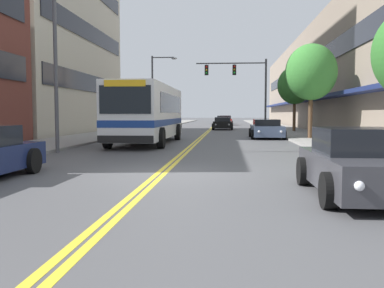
# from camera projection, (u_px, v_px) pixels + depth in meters

# --- Properties ---
(ground_plane) EXTENTS (240.00, 240.00, 0.00)m
(ground_plane) POSITION_uv_depth(u_px,v_px,m) (212.00, 128.00, 48.48)
(ground_plane) COLOR #4C4C4F
(sidewalk_left) EXTENTS (3.92, 106.00, 0.12)m
(sidewalk_left) POSITION_uv_depth(u_px,v_px,m) (147.00, 127.00, 49.10)
(sidewalk_left) COLOR gray
(sidewalk_left) RESTS_ON ground_plane
(sidewalk_right) EXTENTS (3.92, 106.00, 0.12)m
(sidewalk_right) POSITION_uv_depth(u_px,v_px,m) (278.00, 128.00, 47.86)
(sidewalk_right) COLOR gray
(sidewalk_right) RESTS_ON ground_plane
(centre_line) EXTENTS (0.34, 106.00, 0.01)m
(centre_line) POSITION_uv_depth(u_px,v_px,m) (212.00, 128.00, 48.48)
(centre_line) COLOR yellow
(centre_line) RESTS_ON ground_plane
(storefront_row_right) EXTENTS (9.10, 68.00, 10.31)m
(storefront_row_right) POSITION_uv_depth(u_px,v_px,m) (336.00, 82.00, 46.98)
(storefront_row_right) COLOR gray
(storefront_row_right) RESTS_ON ground_plane
(city_bus) EXTENTS (2.87, 10.76, 3.13)m
(city_bus) POSITION_uv_depth(u_px,v_px,m) (149.00, 111.00, 23.77)
(city_bus) COLOR silver
(city_bus) RESTS_ON ground_plane
(car_silver_parked_left_mid) EXTENTS (2.10, 4.76, 1.38)m
(car_silver_parked_left_mid) POSITION_uv_depth(u_px,v_px,m) (156.00, 125.00, 36.25)
(car_silver_parked_left_mid) COLOR #B7B7BC
(car_silver_parked_left_mid) RESTS_ON ground_plane
(car_white_parked_left_far) EXTENTS (2.19, 4.86, 1.35)m
(car_white_parked_left_far) POSITION_uv_depth(u_px,v_px,m) (170.00, 123.00, 44.69)
(car_white_parked_left_far) COLOR white
(car_white_parked_left_far) RESTS_ON ground_plane
(car_dark_grey_parked_right_foreground) EXTENTS (1.97, 4.14, 1.35)m
(car_dark_grey_parked_right_foreground) POSITION_uv_depth(u_px,v_px,m) (359.00, 165.00, 8.50)
(car_dark_grey_parked_right_foreground) COLOR #38383D
(car_dark_grey_parked_right_foreground) RESTS_ON ground_plane
(car_slate_blue_parked_right_mid) EXTENTS (2.18, 4.91, 1.25)m
(car_slate_blue_parked_right_mid) POSITION_uv_depth(u_px,v_px,m) (266.00, 129.00, 28.54)
(car_slate_blue_parked_right_mid) COLOR #475675
(car_slate_blue_parked_right_mid) RESTS_ON ground_plane
(car_red_moving_lead) EXTENTS (2.08, 4.21, 1.37)m
(car_red_moving_lead) POSITION_uv_depth(u_px,v_px,m) (225.00, 121.00, 61.13)
(car_red_moving_lead) COLOR maroon
(car_red_moving_lead) RESTS_ON ground_plane
(car_charcoal_moving_second) EXTENTS (2.16, 4.76, 1.30)m
(car_charcoal_moving_second) POSITION_uv_depth(u_px,v_px,m) (222.00, 120.00, 69.92)
(car_charcoal_moving_second) COLOR #232328
(car_charcoal_moving_second) RESTS_ON ground_plane
(car_black_moving_third) EXTENTS (2.11, 4.21, 1.26)m
(car_black_moving_third) POSITION_uv_depth(u_px,v_px,m) (223.00, 124.00, 43.97)
(car_black_moving_third) COLOR black
(car_black_moving_third) RESTS_ON ground_plane
(traffic_signal_mast) EXTENTS (6.38, 0.38, 6.54)m
(traffic_signal_mast) POSITION_uv_depth(u_px,v_px,m) (242.00, 80.00, 38.62)
(traffic_signal_mast) COLOR #47474C
(traffic_signal_mast) RESTS_ON ground_plane
(street_lamp_left_near) EXTENTS (2.07, 0.28, 8.84)m
(street_lamp_left_near) POSITION_uv_depth(u_px,v_px,m) (61.00, 28.00, 17.53)
(street_lamp_left_near) COLOR #47474C
(street_lamp_left_near) RESTS_ON ground_plane
(street_lamp_left_far) EXTENTS (2.44, 0.28, 7.04)m
(street_lamp_left_far) POSITION_uv_depth(u_px,v_px,m) (156.00, 86.00, 40.20)
(street_lamp_left_far) COLOR #47474C
(street_lamp_left_far) RESTS_ON ground_plane
(street_tree_right_mid) EXTENTS (3.15, 3.15, 5.81)m
(street_tree_right_mid) POSITION_uv_depth(u_px,v_px,m) (311.00, 72.00, 26.40)
(street_tree_right_mid) COLOR brown
(street_tree_right_mid) RESTS_ON sidewalk_right
(street_tree_right_far) EXTENTS (2.99, 2.99, 5.63)m
(street_tree_right_far) POSITION_uv_depth(u_px,v_px,m) (295.00, 85.00, 37.23)
(street_tree_right_far) COLOR brown
(street_tree_right_far) RESTS_ON sidewalk_right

